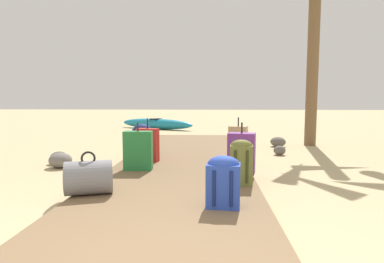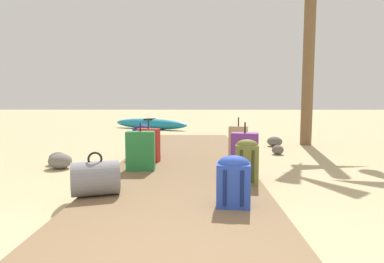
{
  "view_description": "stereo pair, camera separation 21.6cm",
  "coord_description": "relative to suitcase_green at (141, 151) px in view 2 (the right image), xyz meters",
  "views": [
    {
      "loc": [
        0.47,
        -1.74,
        1.17
      ],
      "look_at": [
        0.14,
        4.52,
        0.55
      ],
      "focal_mm": 31.27,
      "sensor_mm": 36.0,
      "label": 1
    },
    {
      "loc": [
        0.25,
        -1.74,
        1.17
      ],
      "look_at": [
        0.14,
        4.52,
        0.55
      ],
      "focal_mm": 31.27,
      "sensor_mm": 36.0,
      "label": 2
    }
  ],
  "objects": [
    {
      "name": "kayak",
      "position": [
        -0.98,
        7.75,
        -0.17
      ],
      "size": [
        3.15,
        2.01,
        0.4
      ],
      "color": "teal",
      "rests_on": "ground"
    },
    {
      "name": "boardwalk",
      "position": [
        0.62,
        0.83,
        -0.34
      ],
      "size": [
        2.17,
        8.21,
        0.08
      ],
      "primitive_type": "cube",
      "color": "brown",
      "rests_on": "ground"
    },
    {
      "name": "duffel_bag_grey",
      "position": [
        -0.28,
        -1.34,
        -0.1
      ],
      "size": [
        0.61,
        0.53,
        0.5
      ],
      "color": "slate",
      "rests_on": "boardwalk"
    },
    {
      "name": "backpack_blue",
      "position": [
        1.23,
        -1.71,
        -0.02
      ],
      "size": [
        0.36,
        0.28,
        0.52
      ],
      "color": "#2847B7",
      "rests_on": "boardwalk"
    },
    {
      "name": "rock_left_near",
      "position": [
        -1.43,
        0.45,
        -0.25
      ],
      "size": [
        0.54,
        0.52,
        0.25
      ],
      "primitive_type": "ellipsoid",
      "rotation": [
        0.0,
        0.0,
        1.02
      ],
      "color": "slate",
      "rests_on": "ground"
    },
    {
      "name": "backpack_navy",
      "position": [
        -0.16,
        1.12,
        0.03
      ],
      "size": [
        0.34,
        0.28,
        0.61
      ],
      "color": "navy",
      "rests_on": "boardwalk"
    },
    {
      "name": "rock_left_mid",
      "position": [
        -1.61,
        0.78,
        -0.27
      ],
      "size": [
        0.32,
        0.32,
        0.22
      ],
      "primitive_type": "ellipsoid",
      "rotation": [
        0.0,
        0.0,
        3.07
      ],
      "color": "#5B5651",
      "rests_on": "ground"
    },
    {
      "name": "suitcase_tan",
      "position": [
        1.61,
        1.07,
        -0.0
      ],
      "size": [
        0.37,
        0.31,
        0.75
      ],
      "color": "tan",
      "rests_on": "boardwalk"
    },
    {
      "name": "suitcase_purple",
      "position": [
        1.56,
        -0.18,
        0.0
      ],
      "size": [
        0.43,
        0.31,
        0.75
      ],
      "color": "#6B2D84",
      "rests_on": "boardwalk"
    },
    {
      "name": "suitcase_red",
      "position": [
        0.02,
        0.69,
        -0.01
      ],
      "size": [
        0.4,
        0.26,
        0.75
      ],
      "color": "red",
      "rests_on": "boardwalk"
    },
    {
      "name": "backpack_olive",
      "position": [
        1.49,
        -0.83,
        0.01
      ],
      "size": [
        0.3,
        0.23,
        0.58
      ],
      "color": "olive",
      "rests_on": "boardwalk"
    },
    {
      "name": "ground_plane",
      "position": [
        0.62,
        0.01,
        -0.38
      ],
      "size": [
        60.0,
        60.0,
        0.0
      ],
      "primitive_type": "plane",
      "color": "tan"
    },
    {
      "name": "rock_right_mid",
      "position": [
        2.54,
        1.94,
        -0.28
      ],
      "size": [
        0.26,
        0.27,
        0.2
      ],
      "primitive_type": "ellipsoid",
      "rotation": [
        0.0,
        0.0,
        1.62
      ],
      "color": "#5B5651",
      "rests_on": "ground"
    },
    {
      "name": "palm_tree_far_right",
      "position": [
        3.57,
        3.46,
        3.18
      ],
      "size": [
        1.95,
        2.05,
        4.59
      ],
      "color": "brown",
      "rests_on": "ground"
    },
    {
      "name": "suitcase_green",
      "position": [
        0.0,
        0.0,
        0.0
      ],
      "size": [
        0.44,
        0.24,
        0.72
      ],
      "color": "#237538",
      "rests_on": "boardwalk"
    },
    {
      "name": "rock_right_far",
      "position": [
        2.76,
        3.16,
        -0.26
      ],
      "size": [
        0.51,
        0.52,
        0.24
      ],
      "primitive_type": "ellipsoid",
      "rotation": [
        0.0,
        0.0,
        2.21
      ],
      "color": "#5B5651",
      "rests_on": "ground"
    }
  ]
}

